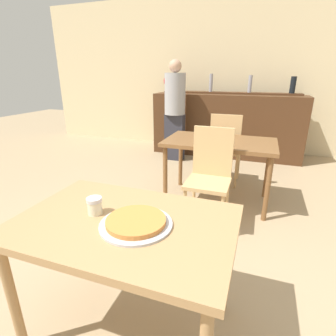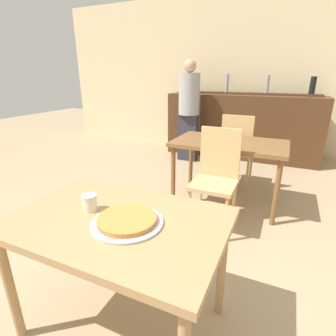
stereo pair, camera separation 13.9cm
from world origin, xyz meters
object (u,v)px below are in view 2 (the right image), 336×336
Objects in this scene: chair_far_side_back at (237,146)px; potted_plant at (186,83)px; person_standing at (189,108)px; cheese_shaker at (90,203)px; pizza_tray at (127,221)px; chair_far_side_front at (216,173)px.

potted_plant reaches higher than chair_far_side_back.
chair_far_side_back is 0.58× the size of person_standing.
cheese_shaker is at bearing 81.06° from chair_far_side_back.
person_standing is (-0.86, 3.21, 0.15)m from pizza_tray.
chair_far_side_front is at bearing 90.00° from chair_far_side_back.
chair_far_side_back is (0.00, 1.04, 0.00)m from chair_far_side_front.
person_standing is (-0.60, 3.18, 0.12)m from cheese_shaker.
chair_far_side_front is 2.67× the size of pizza_tray.
chair_far_side_front is 2.91× the size of potted_plant.
cheese_shaker is 3.24m from person_standing.
cheese_shaker is at bearing -105.76° from chair_far_side_front.
chair_far_side_front is 1.04m from chair_far_side_back.
chair_far_side_front is 1.00× the size of chair_far_side_back.
chair_far_side_back is 2.38m from cheese_shaker.
chair_far_side_back is 2.91× the size of potted_plant.
person_standing is (-0.97, 0.84, 0.34)m from chair_far_side_back.
chair_far_side_front is 0.58× the size of person_standing.
chair_far_side_front is 10.40× the size of cheese_shaker.
cheese_shaker is 0.06× the size of person_standing.
person_standing is 5.00× the size of potted_plant.
person_standing is at bearing -63.19° from potted_plant.
cheese_shaker reaches higher than pizza_tray.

